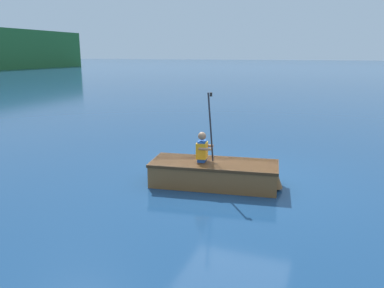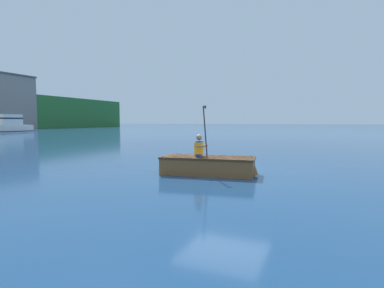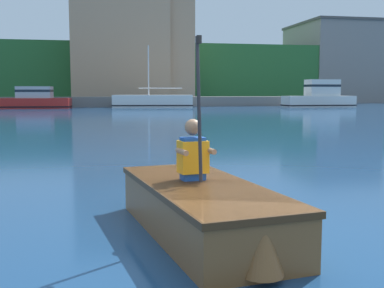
{
  "view_description": "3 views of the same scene",
  "coord_description": "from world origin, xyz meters",
  "views": [
    {
      "loc": [
        -7.72,
        -1.93,
        2.75
      ],
      "look_at": [
        -0.47,
        0.85,
        0.86
      ],
      "focal_mm": 35.0,
      "sensor_mm": 36.0,
      "label": 1
    },
    {
      "loc": [
        -8.51,
        -2.68,
        1.53
      ],
      "look_at": [
        -0.47,
        0.85,
        0.86
      ],
      "focal_mm": 28.0,
      "sensor_mm": 36.0,
      "label": 2
    },
    {
      "loc": [
        -1.49,
        -4.25,
        1.43
      ],
      "look_at": [
        -0.47,
        0.85,
        0.86
      ],
      "focal_mm": 45.0,
      "sensor_mm": 36.0,
      "label": 3
    }
  ],
  "objects": [
    {
      "name": "ground_plane",
      "position": [
        0.0,
        0.0,
        0.0
      ],
      "size": [
        300.0,
        300.0,
        0.0
      ],
      "primitive_type": "plane",
      "color": "navy"
    },
    {
      "name": "rowboat_foreground",
      "position": [
        -0.47,
        0.3,
        0.29
      ],
      "size": [
        1.41,
        2.84,
        0.51
      ],
      "color": "brown",
      "rests_on": "ground"
    },
    {
      "name": "person_paddler",
      "position": [
        -0.51,
        0.6,
        0.81
      ],
      "size": [
        0.39,
        0.38,
        1.46
      ],
      "color": "#1E4CA5",
      "rests_on": "rowboat_foreground"
    }
  ]
}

